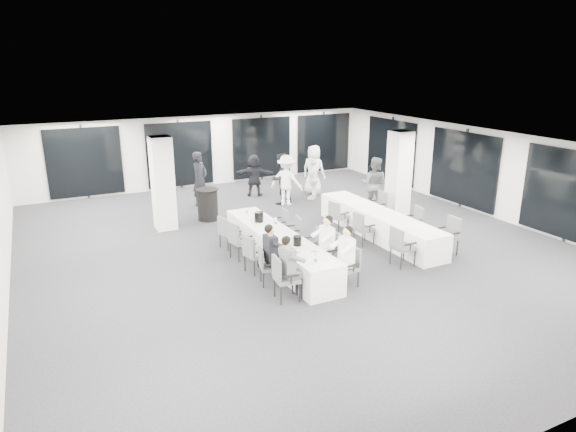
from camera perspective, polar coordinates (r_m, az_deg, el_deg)
name	(u,v)px	position (r m, az deg, el deg)	size (l,w,h in m)	color
room	(306,186)	(15.03, 1.97, 3.38)	(14.04, 16.04, 2.84)	#232227
column_left	(163,184)	(15.68, -13.73, 3.52)	(0.60, 0.60, 2.80)	white
column_right	(399,175)	(16.75, 12.20, 4.48)	(0.60, 0.60, 2.80)	white
banquet_table_main	(278,248)	(12.99, -1.11, -3.54)	(0.90, 5.00, 0.75)	silver
banquet_table_side	(378,224)	(15.04, 10.01, -0.88)	(0.90, 5.00, 0.75)	silver
cocktail_table	(208,204)	(16.50, -8.92, 1.30)	(0.73, 0.73, 1.01)	black
chair_main_left_near	(283,275)	(10.92, -0.55, -6.62)	(0.55, 0.60, 0.99)	#515258
chair_main_left_second	(267,264)	(11.68, -2.40, -5.37)	(0.53, 0.55, 0.86)	#515258
chair_main_left_mid	(253,252)	(12.31, -3.88, -3.98)	(0.57, 0.60, 0.94)	#515258
chair_main_left_fourth	(238,238)	(13.16, -5.57, -2.49)	(0.58, 0.62, 0.98)	#515258
chair_main_left_far	(227,230)	(13.93, -6.80, -1.60)	(0.54, 0.57, 0.90)	#515258
chair_main_right_near	(349,264)	(11.70, 6.85, -5.34)	(0.51, 0.55, 0.91)	#515258
chair_main_right_second	(331,250)	(12.34, 4.75, -3.77)	(0.52, 0.58, 1.00)	#515258
chair_main_right_mid	(314,243)	(13.00, 2.86, -2.98)	(0.52, 0.55, 0.86)	#515258
chair_main_right_fourth	(294,230)	(13.90, 0.69, -1.62)	(0.50, 0.54, 0.86)	#515258
chair_main_right_far	(281,222)	(14.59, -0.78, -0.70)	(0.48, 0.52, 0.86)	#515258
chair_side_left_near	(401,244)	(12.96, 12.40, -3.09)	(0.51, 0.57, 1.00)	#515258
chair_side_left_mid	(362,227)	(14.24, 8.22, -1.18)	(0.50, 0.55, 0.93)	#515258
chair_side_left_far	(337,214)	(15.27, 5.48, 0.17)	(0.56, 0.59, 0.92)	#515258
chair_side_right_near	(449,233)	(14.10, 17.47, -1.83)	(0.51, 0.57, 1.00)	#515258
chair_side_right_mid	(414,220)	(15.07, 13.87, -0.47)	(0.54, 0.58, 0.93)	#515258
chair_side_right_far	(379,205)	(16.34, 10.04, 1.25)	(0.52, 0.57, 0.98)	#515258
seated_guest_a	(290,263)	(10.88, 0.27, -5.29)	(0.50, 0.38, 1.44)	#5A5C62
seated_guest_b	(273,250)	(11.61, -1.68, -3.81)	(0.50, 0.38, 1.44)	black
seated_guest_c	(344,253)	(11.50, 6.25, -4.13)	(0.50, 0.38, 1.44)	white
seated_guest_d	(325,241)	(12.17, 4.09, -2.84)	(0.50, 0.38, 1.44)	white
standing_guest_a	(200,175)	(18.11, -9.79, 4.50)	(0.78, 0.63, 2.14)	black
standing_guest_b	(281,175)	(18.04, -0.81, 4.53)	(0.98, 0.60, 2.04)	black
standing_guest_c	(286,177)	(17.85, -0.18, 4.35)	(1.30, 0.66, 2.01)	white
standing_guest_d	(313,176)	(18.67, 2.84, 4.43)	(1.00, 0.56, 1.71)	white
standing_guest_e	(314,167)	(19.44, 2.87, 5.51)	(1.01, 0.61, 2.09)	white
standing_guest_f	(254,172)	(19.15, -3.77, 4.85)	(1.63, 0.63, 1.78)	black
standing_guest_h	(374,180)	(17.48, 9.56, 3.92)	(0.99, 0.61, 2.06)	#5A5C62
ice_bucket_near	(297,241)	(12.04, 1.03, -2.77)	(0.20, 0.20, 0.23)	black
ice_bucket_far	(259,217)	(13.77, -3.26, -0.09)	(0.24, 0.24, 0.28)	black
water_bottle_a	(316,259)	(11.00, 3.09, -4.81)	(0.07, 0.07, 0.22)	silver
water_bottle_b	(276,222)	(13.40, -1.39, -0.65)	(0.08, 0.08, 0.24)	silver
water_bottle_c	(247,211)	(14.44, -4.61, 0.54)	(0.06, 0.06, 0.20)	silver
plate_a	(297,253)	(11.60, 1.06, -4.09)	(0.20, 0.20, 0.03)	white
plate_b	(314,252)	(11.68, 2.93, -3.98)	(0.22, 0.22, 0.03)	white
plate_c	(292,239)	(12.49, 0.45, -2.52)	(0.18, 0.18, 0.03)	white
wine_glass	(327,254)	(11.21, 4.30, -4.25)	(0.07, 0.07, 0.18)	silver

